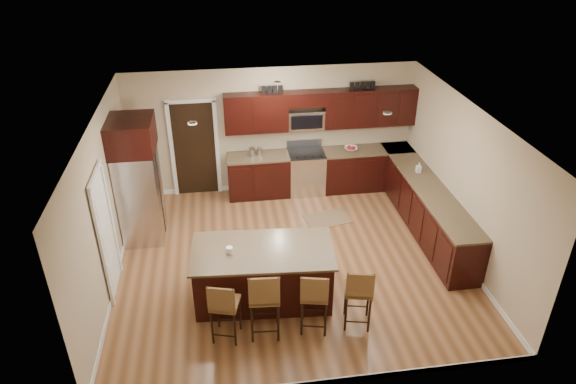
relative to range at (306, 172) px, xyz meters
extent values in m
plane|color=brown|center=(-0.68, -2.45, -0.47)|extent=(6.00, 6.00, 0.00)
plane|color=silver|center=(-0.68, -2.45, 2.23)|extent=(6.00, 6.00, 0.00)
plane|color=tan|center=(-0.68, 0.30, 0.88)|extent=(6.00, 0.00, 6.00)
plane|color=tan|center=(-3.68, -2.45, 0.88)|extent=(0.00, 5.50, 5.50)
plane|color=tan|center=(2.32, -2.45, 0.88)|extent=(0.00, 5.50, 5.50)
cube|color=black|center=(-1.03, 0.00, -0.03)|extent=(1.30, 0.60, 0.88)
cube|color=black|center=(1.35, 0.00, -0.03)|extent=(1.94, 0.60, 0.88)
cube|color=black|center=(2.02, -1.98, -0.03)|extent=(0.60, 3.35, 0.88)
cube|color=brown|center=(-1.03, 0.00, 0.43)|extent=(1.30, 0.63, 0.04)
cube|color=brown|center=(1.35, 0.00, 0.43)|extent=(1.94, 0.63, 0.04)
cube|color=brown|center=(2.02, -1.98, 0.43)|extent=(0.63, 3.35, 0.04)
cube|color=black|center=(-1.03, 0.13, 1.35)|extent=(1.30, 0.33, 0.80)
cube|color=black|center=(1.35, 0.13, 1.35)|extent=(1.94, 0.33, 0.80)
cube|color=black|center=(0.00, 0.13, 1.60)|extent=(0.76, 0.33, 0.30)
cube|color=silver|center=(0.00, 0.00, -0.02)|extent=(0.76, 0.64, 0.90)
cube|color=black|center=(0.00, 0.00, 0.44)|extent=(0.76, 0.60, 0.03)
cube|color=black|center=(0.00, -0.30, -0.02)|extent=(0.65, 0.01, 0.45)
cube|color=silver|center=(0.00, 0.27, 0.55)|extent=(0.76, 0.05, 0.18)
cube|color=silver|center=(0.00, 0.15, 1.15)|extent=(0.76, 0.31, 0.40)
cube|color=black|center=(-2.33, 0.28, 0.56)|extent=(0.85, 0.03, 2.06)
cube|color=white|center=(-3.66, -2.75, 0.55)|extent=(0.03, 0.80, 2.04)
cube|color=black|center=(-1.27, -3.35, -0.03)|extent=(2.14, 1.18, 0.88)
cube|color=brown|center=(-1.27, -3.35, 0.43)|extent=(2.25, 1.29, 0.04)
cube|color=black|center=(-1.27, -3.35, -0.43)|extent=(2.06, 1.10, 0.09)
cube|color=brown|center=(-1.88, -4.13, 0.15)|extent=(0.47, 0.47, 0.05)
cube|color=brown|center=(-1.93, -4.30, 0.35)|extent=(0.38, 0.14, 0.41)
cylinder|color=black|center=(-2.05, -4.29, -0.17)|extent=(0.03, 0.03, 0.59)
cylinder|color=black|center=(-1.72, -4.29, -0.17)|extent=(0.03, 0.03, 0.59)
cylinder|color=black|center=(-2.05, -3.96, -0.17)|extent=(0.03, 0.03, 0.59)
cylinder|color=black|center=(-1.72, -3.96, -0.17)|extent=(0.03, 0.03, 0.59)
cube|color=brown|center=(-1.33, -4.13, 0.23)|extent=(0.46, 0.46, 0.06)
cube|color=brown|center=(-1.34, -4.32, 0.45)|extent=(0.43, 0.07, 0.46)
cylinder|color=black|center=(-1.51, -4.31, -0.14)|extent=(0.04, 0.04, 0.67)
cylinder|color=black|center=(-1.14, -4.31, -0.14)|extent=(0.04, 0.04, 0.67)
cylinder|color=black|center=(-1.51, -3.94, -0.14)|extent=(0.04, 0.04, 0.67)
cylinder|color=black|center=(-1.14, -3.94, -0.14)|extent=(0.04, 0.04, 0.67)
cube|color=brown|center=(-0.60, -4.13, 0.17)|extent=(0.47, 0.47, 0.06)
cube|color=brown|center=(-0.64, -4.30, 0.38)|extent=(0.39, 0.12, 0.42)
cylinder|color=black|center=(-0.77, -4.30, -0.17)|extent=(0.03, 0.03, 0.61)
cylinder|color=black|center=(-0.43, -4.30, -0.17)|extent=(0.03, 0.03, 0.61)
cylinder|color=black|center=(-0.77, -3.96, -0.17)|extent=(0.03, 0.03, 0.61)
cylinder|color=black|center=(-0.43, -3.96, -0.17)|extent=(0.03, 0.03, 0.61)
cube|color=silver|center=(-3.30, -1.28, 0.42)|extent=(0.72, 0.89, 1.78)
cube|color=black|center=(-2.94, -1.28, 0.42)|extent=(0.01, 0.02, 1.69)
cylinder|color=silver|center=(-2.91, -1.36, 0.51)|extent=(0.02, 0.02, 0.79)
cylinder|color=silver|center=(-2.91, -1.20, 0.51)|extent=(0.02, 0.02, 0.79)
cube|color=black|center=(-3.30, -1.28, 1.59)|extent=(0.78, 0.95, 0.57)
cube|color=brown|center=(0.24, -1.20, -0.47)|extent=(0.99, 0.76, 0.01)
imported|color=silver|center=(0.97, 0.00, 0.48)|extent=(0.33, 0.33, 0.07)
imported|color=#B2B2B2|center=(2.02, -1.20, 0.55)|extent=(0.10, 0.10, 0.20)
cylinder|color=silver|center=(-1.15, 0.00, 0.54)|extent=(0.12, 0.12, 0.19)
cylinder|color=silver|center=(-0.99, 0.00, 0.54)|extent=(0.11, 0.11, 0.18)
cylinder|color=white|center=(-1.77, -3.35, 0.50)|extent=(0.10, 0.10, 0.10)
cube|color=brown|center=(0.05, -4.13, 0.17)|extent=(0.47, 0.47, 0.06)
cube|color=brown|center=(0.01, -4.30, 0.38)|extent=(0.39, 0.12, 0.42)
cylinder|color=black|center=(-0.12, -4.30, -0.17)|extent=(0.03, 0.03, 0.61)
cylinder|color=black|center=(0.22, -4.30, -0.17)|extent=(0.03, 0.03, 0.61)
cylinder|color=black|center=(-0.12, -3.96, -0.17)|extent=(0.03, 0.03, 0.61)
cylinder|color=black|center=(0.22, -3.96, -0.17)|extent=(0.03, 0.03, 0.61)
camera|label=1|loc=(-1.79, -9.71, 5.04)|focal=32.00mm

